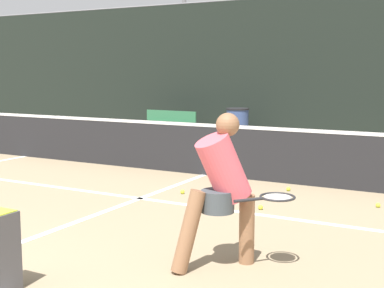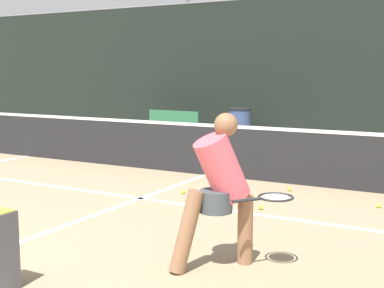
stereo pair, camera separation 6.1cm
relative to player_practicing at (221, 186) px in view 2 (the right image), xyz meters
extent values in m
cube|color=white|center=(-2.28, 1.96, -0.80)|extent=(8.25, 0.10, 0.01)
cube|color=white|center=(-2.28, 1.27, -0.80)|extent=(0.10, 5.57, 0.01)
cube|color=#232326|center=(-2.28, 4.05, -0.33)|extent=(11.00, 0.02, 0.95)
cube|color=white|center=(-2.28, 4.05, 0.11)|extent=(11.00, 0.03, 0.06)
cube|color=black|center=(-2.28, 8.41, 1.04)|extent=(24.00, 0.06, 3.69)
cylinder|color=#8C6042|center=(0.17, 0.22, -0.46)|extent=(0.15, 0.15, 0.69)
cylinder|color=#8C6042|center=(-0.22, -0.27, -0.41)|extent=(0.34, 0.37, 0.80)
cylinder|color=#3F474C|center=(-0.03, -0.03, -0.15)|extent=(0.32, 0.32, 0.21)
cylinder|color=#E55966|center=(0.00, 0.01, 0.16)|extent=(0.52, 0.53, 0.77)
sphere|color=#8C6042|center=(0.03, 0.04, 0.58)|extent=(0.23, 0.23, 0.23)
cylinder|color=#262628|center=(0.29, -0.03, -0.10)|extent=(0.21, 0.25, 0.03)
torus|color=#262628|center=(0.48, 0.21, -0.10)|extent=(0.48, 0.48, 0.02)
cylinder|color=beige|center=(0.48, 0.21, -0.10)|extent=(0.37, 0.37, 0.01)
sphere|color=#D1E033|center=(-1.18, 1.62, -0.77)|extent=(0.07, 0.07, 0.07)
sphere|color=#D1E033|center=(0.94, 3.11, -0.77)|extent=(0.07, 0.07, 0.07)
sphere|color=#D1E033|center=(-0.46, 2.21, -0.77)|extent=(0.07, 0.07, 0.07)
sphere|color=#D1E033|center=(-1.88, 2.53, -0.77)|extent=(0.07, 0.07, 0.07)
sphere|color=#D1E033|center=(-0.50, 3.51, -0.77)|extent=(0.07, 0.07, 0.07)
cube|color=#33724C|center=(-5.07, 7.34, -0.37)|extent=(1.53, 0.41, 0.04)
cube|color=#33724C|center=(-5.06, 7.52, -0.16)|extent=(1.52, 0.09, 0.42)
cube|color=#333338|center=(-5.67, 7.36, -0.59)|extent=(0.06, 0.32, 0.44)
cube|color=#333338|center=(-4.46, 7.32, -0.59)|extent=(0.06, 0.32, 0.44)
cylinder|color=#384C7F|center=(-3.17, 7.55, -0.33)|extent=(0.54, 0.54, 0.95)
cylinder|color=black|center=(-3.17, 7.55, 0.16)|extent=(0.57, 0.57, 0.04)
cube|color=#B7B7BC|center=(-3.43, 12.87, -0.35)|extent=(1.72, 4.54, 0.92)
cube|color=#1E2328|center=(-3.43, 12.64, 0.41)|extent=(1.44, 2.72, 0.61)
cylinder|color=black|center=(-2.66, 14.32, -0.51)|extent=(0.18, 0.60, 0.60)
cylinder|color=black|center=(-2.66, 11.42, -0.51)|extent=(0.18, 0.60, 0.60)
cylinder|color=slate|center=(-8.75, 14.78, 3.21)|extent=(0.16, 0.16, 8.04)
camera|label=1|loc=(2.14, -4.52, 1.08)|focal=50.00mm
camera|label=2|loc=(2.19, -4.49, 1.08)|focal=50.00mm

